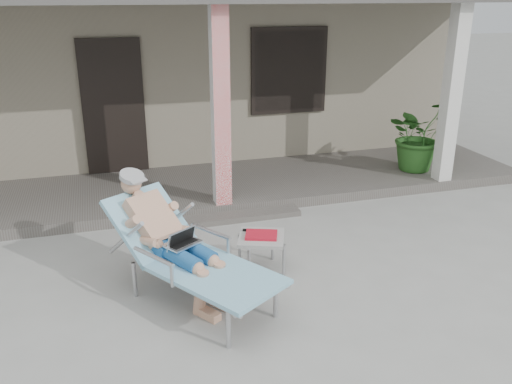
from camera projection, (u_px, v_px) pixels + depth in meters
name	position (u px, v px, depth m)	size (l,w,h in m)	color
ground	(270.00, 288.00, 5.65)	(60.00, 60.00, 0.00)	#9E9E99
house	(172.00, 57.00, 10.91)	(10.40, 5.40, 3.30)	gray
porch_deck	(210.00, 187.00, 8.32)	(10.00, 2.00, 0.15)	#605B56
porch_overhang	(205.00, 0.00, 7.32)	(10.00, 2.30, 2.85)	silver
porch_step	(228.00, 218.00, 7.30)	(2.00, 0.30, 0.07)	#605B56
lounger	(178.00, 224.00, 5.24)	(1.64, 1.99, 1.28)	#B7B7BC
side_table	(261.00, 239.00, 5.89)	(0.63, 0.63, 0.44)	#A3A39F
potted_palm	(419.00, 135.00, 8.73)	(1.04, 0.90, 1.16)	#26591E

